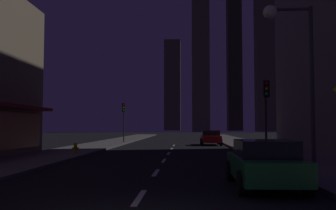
# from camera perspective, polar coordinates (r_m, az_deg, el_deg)

# --- Properties ---
(ground_plane) EXTENTS (78.00, 136.00, 0.10)m
(ground_plane) POSITION_cam_1_polar(r_m,az_deg,el_deg) (38.67, 1.04, -6.08)
(ground_plane) COLOR black
(sidewalk_right) EXTENTS (4.00, 76.00, 0.15)m
(sidewalk_right) POSITION_cam_1_polar(r_m,az_deg,el_deg) (39.07, 11.41, -5.81)
(sidewalk_right) COLOR #605E59
(sidewalk_right) RESTS_ON ground
(sidewalk_left) EXTENTS (4.00, 76.00, 0.15)m
(sidewalk_left) POSITION_cam_1_polar(r_m,az_deg,el_deg) (39.51, -9.21, -5.80)
(sidewalk_left) COLOR #605E59
(sidewalk_left) RESTS_ON ground
(lane_marking_center) EXTENTS (0.16, 33.40, 0.01)m
(lane_marking_center) POSITION_cam_1_polar(r_m,az_deg,el_deg) (20.32, -0.64, -8.51)
(lane_marking_center) COLOR silver
(lane_marking_center) RESTS_ON ground
(skyscraper_distant_tall) EXTENTS (6.87, 8.62, 38.45)m
(skyscraper_distant_tall) POSITION_cam_1_polar(r_m,az_deg,el_deg) (160.21, 0.70, 2.99)
(skyscraper_distant_tall) COLOR brown
(skyscraper_distant_tall) RESTS_ON ground
(skyscraper_distant_mid) EXTENTS (5.45, 8.37, 71.25)m
(skyscraper_distant_mid) POSITION_cam_1_polar(r_m,az_deg,el_deg) (123.91, 4.97, 12.59)
(skyscraper_distant_mid) COLOR brown
(skyscraper_distant_mid) RESTS_ON ground
(skyscraper_distant_short) EXTENTS (5.52, 6.49, 72.07)m
(skyscraper_distant_short) POSITION_cam_1_polar(r_m,az_deg,el_deg) (152.14, 10.08, 9.80)
(skyscraper_distant_short) COLOR #2F2D23
(skyscraper_distant_short) RESTS_ON ground
(skyscraper_distant_slender) EXTENTS (5.92, 6.29, 73.46)m
(skyscraper_distant_slender) POSITION_cam_1_polar(r_m,az_deg,el_deg) (132.88, 14.51, 12.08)
(skyscraper_distant_slender) COLOR #514D3C
(skyscraper_distant_slender) RESTS_ON ground
(car_parked_near) EXTENTS (1.98, 4.24, 1.45)m
(car_parked_near) POSITION_cam_1_polar(r_m,az_deg,el_deg) (11.83, 14.54, -8.64)
(car_parked_near) COLOR #1E722D
(car_parked_near) RESTS_ON ground
(car_parked_far) EXTENTS (1.98, 4.24, 1.45)m
(car_parked_far) POSITION_cam_1_polar(r_m,az_deg,el_deg) (36.86, 6.57, -4.97)
(car_parked_far) COLOR #B21919
(car_parked_far) RESTS_ON ground
(fire_hydrant_far_left) EXTENTS (0.42, 0.30, 0.65)m
(fire_hydrant_far_left) POSITION_cam_1_polar(r_m,az_deg,el_deg) (24.73, -14.00, -6.43)
(fire_hydrant_far_left) COLOR gold
(fire_hydrant_far_left) RESTS_ON sidewalk_left
(traffic_light_near_right) EXTENTS (0.32, 0.48, 4.20)m
(traffic_light_near_right) POSITION_cam_1_polar(r_m,az_deg,el_deg) (20.59, 14.81, 0.54)
(traffic_light_near_right) COLOR #2D2D2D
(traffic_light_near_right) RESTS_ON sidewalk_right
(traffic_light_far_left) EXTENTS (0.32, 0.48, 4.20)m
(traffic_light_far_left) POSITION_cam_1_polar(r_m,az_deg,el_deg) (40.09, -6.81, -1.33)
(traffic_light_far_left) COLOR #2D2D2D
(traffic_light_far_left) RESTS_ON sidewalk_left
(street_lamp_right) EXTENTS (1.96, 0.56, 6.58)m
(street_lamp_right) POSITION_cam_1_polar(r_m,az_deg,el_deg) (15.77, 18.24, 8.60)
(street_lamp_right) COLOR #38383D
(street_lamp_right) RESTS_ON sidewalk_right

